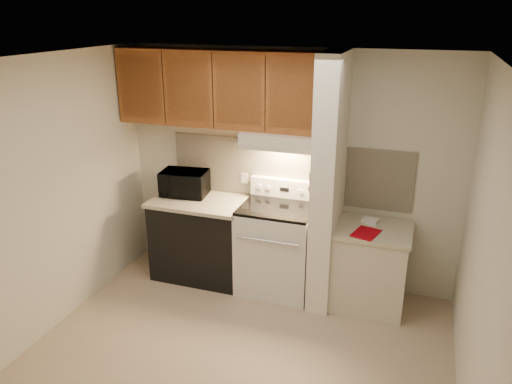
% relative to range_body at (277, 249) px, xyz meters
% --- Properties ---
extents(floor, '(3.60, 3.60, 0.00)m').
position_rel_range_body_xyz_m(floor, '(0.00, -1.16, -0.46)').
color(floor, tan).
rests_on(floor, ground).
extents(ceiling, '(3.60, 3.60, 0.00)m').
position_rel_range_body_xyz_m(ceiling, '(0.00, -1.16, 2.04)').
color(ceiling, white).
rests_on(ceiling, wall_back).
extents(wall_back, '(3.60, 2.50, 0.02)m').
position_rel_range_body_xyz_m(wall_back, '(0.00, 0.34, 0.79)').
color(wall_back, beige).
rests_on(wall_back, floor).
extents(wall_left, '(0.02, 3.00, 2.50)m').
position_rel_range_body_xyz_m(wall_left, '(-1.80, -1.16, 0.79)').
color(wall_left, beige).
rests_on(wall_left, floor).
extents(wall_right, '(0.02, 3.00, 2.50)m').
position_rel_range_body_xyz_m(wall_right, '(1.80, -1.16, 0.79)').
color(wall_right, beige).
rests_on(wall_right, floor).
extents(backsplash, '(2.60, 0.02, 0.63)m').
position_rel_range_body_xyz_m(backsplash, '(0.00, 0.33, 0.78)').
color(backsplash, beige).
rests_on(backsplash, wall_back).
extents(range_body, '(0.76, 0.65, 0.92)m').
position_rel_range_body_xyz_m(range_body, '(0.00, 0.00, 0.00)').
color(range_body, silver).
rests_on(range_body, floor).
extents(oven_window, '(0.50, 0.01, 0.30)m').
position_rel_range_body_xyz_m(oven_window, '(0.00, -0.32, 0.04)').
color(oven_window, black).
rests_on(oven_window, range_body).
extents(oven_handle, '(0.65, 0.02, 0.02)m').
position_rel_range_body_xyz_m(oven_handle, '(0.00, -0.35, 0.26)').
color(oven_handle, silver).
rests_on(oven_handle, range_body).
extents(cooktop, '(0.74, 0.64, 0.03)m').
position_rel_range_body_xyz_m(cooktop, '(0.00, 0.00, 0.48)').
color(cooktop, black).
rests_on(cooktop, range_body).
extents(range_backguard, '(0.76, 0.08, 0.20)m').
position_rel_range_body_xyz_m(range_backguard, '(0.00, 0.28, 0.59)').
color(range_backguard, silver).
rests_on(range_backguard, range_body).
extents(range_display, '(0.10, 0.01, 0.04)m').
position_rel_range_body_xyz_m(range_display, '(0.00, 0.24, 0.59)').
color(range_display, black).
rests_on(range_display, range_backguard).
extents(range_knob_left_outer, '(0.05, 0.02, 0.05)m').
position_rel_range_body_xyz_m(range_knob_left_outer, '(-0.28, 0.24, 0.59)').
color(range_knob_left_outer, silver).
rests_on(range_knob_left_outer, range_backguard).
extents(range_knob_left_inner, '(0.05, 0.02, 0.05)m').
position_rel_range_body_xyz_m(range_knob_left_inner, '(-0.18, 0.24, 0.59)').
color(range_knob_left_inner, silver).
rests_on(range_knob_left_inner, range_backguard).
extents(range_knob_right_inner, '(0.05, 0.02, 0.05)m').
position_rel_range_body_xyz_m(range_knob_right_inner, '(0.18, 0.24, 0.59)').
color(range_knob_right_inner, silver).
rests_on(range_knob_right_inner, range_backguard).
extents(range_knob_right_outer, '(0.05, 0.02, 0.05)m').
position_rel_range_body_xyz_m(range_knob_right_outer, '(0.28, 0.24, 0.59)').
color(range_knob_right_outer, silver).
rests_on(range_knob_right_outer, range_backguard).
extents(dishwasher_front, '(1.00, 0.63, 0.87)m').
position_rel_range_body_xyz_m(dishwasher_front, '(-0.88, 0.01, -0.03)').
color(dishwasher_front, black).
rests_on(dishwasher_front, floor).
extents(left_countertop, '(1.04, 0.67, 0.04)m').
position_rel_range_body_xyz_m(left_countertop, '(-0.88, 0.01, 0.43)').
color(left_countertop, '#BFB597').
rests_on(left_countertop, dishwasher_front).
extents(spoon_rest, '(0.23, 0.10, 0.02)m').
position_rel_range_body_xyz_m(spoon_rest, '(-1.06, 0.21, 0.46)').
color(spoon_rest, black).
rests_on(spoon_rest, left_countertop).
extents(teal_jar, '(0.12, 0.12, 0.11)m').
position_rel_range_body_xyz_m(teal_jar, '(-1.23, -0.02, 0.50)').
color(teal_jar, '#297160').
rests_on(teal_jar, left_countertop).
extents(outlet, '(0.08, 0.01, 0.12)m').
position_rel_range_body_xyz_m(outlet, '(-0.48, 0.32, 0.64)').
color(outlet, beige).
rests_on(outlet, backsplash).
extents(microwave, '(0.54, 0.40, 0.28)m').
position_rel_range_body_xyz_m(microwave, '(-1.10, 0.09, 0.59)').
color(microwave, black).
rests_on(microwave, left_countertop).
extents(partition_pillar, '(0.22, 0.70, 2.50)m').
position_rel_range_body_xyz_m(partition_pillar, '(0.51, -0.01, 0.79)').
color(partition_pillar, white).
rests_on(partition_pillar, floor).
extents(pillar_trim, '(0.01, 0.70, 0.04)m').
position_rel_range_body_xyz_m(pillar_trim, '(0.39, -0.01, 0.84)').
color(pillar_trim, brown).
rests_on(pillar_trim, partition_pillar).
extents(knife_strip, '(0.02, 0.42, 0.04)m').
position_rel_range_body_xyz_m(knife_strip, '(0.39, -0.06, 0.86)').
color(knife_strip, black).
rests_on(knife_strip, partition_pillar).
extents(knife_blade_a, '(0.01, 0.03, 0.16)m').
position_rel_range_body_xyz_m(knife_blade_a, '(0.38, -0.22, 0.76)').
color(knife_blade_a, silver).
rests_on(knife_blade_a, knife_strip).
extents(knife_handle_a, '(0.02, 0.02, 0.10)m').
position_rel_range_body_xyz_m(knife_handle_a, '(0.38, -0.23, 0.91)').
color(knife_handle_a, black).
rests_on(knife_handle_a, knife_strip).
extents(knife_blade_b, '(0.01, 0.04, 0.18)m').
position_rel_range_body_xyz_m(knife_blade_b, '(0.38, -0.12, 0.75)').
color(knife_blade_b, silver).
rests_on(knife_blade_b, knife_strip).
extents(knife_handle_b, '(0.02, 0.02, 0.10)m').
position_rel_range_body_xyz_m(knife_handle_b, '(0.38, -0.13, 0.91)').
color(knife_handle_b, black).
rests_on(knife_handle_b, knife_strip).
extents(knife_blade_c, '(0.01, 0.04, 0.20)m').
position_rel_range_body_xyz_m(knife_blade_c, '(0.38, -0.06, 0.74)').
color(knife_blade_c, silver).
rests_on(knife_blade_c, knife_strip).
extents(knife_handle_c, '(0.02, 0.02, 0.10)m').
position_rel_range_body_xyz_m(knife_handle_c, '(0.38, -0.06, 0.91)').
color(knife_handle_c, black).
rests_on(knife_handle_c, knife_strip).
extents(knife_blade_d, '(0.01, 0.04, 0.16)m').
position_rel_range_body_xyz_m(knife_blade_d, '(0.38, 0.04, 0.76)').
color(knife_blade_d, silver).
rests_on(knife_blade_d, knife_strip).
extents(knife_handle_d, '(0.02, 0.02, 0.10)m').
position_rel_range_body_xyz_m(knife_handle_d, '(0.38, 0.02, 0.91)').
color(knife_handle_d, black).
rests_on(knife_handle_d, knife_strip).
extents(knife_blade_e, '(0.01, 0.04, 0.18)m').
position_rel_range_body_xyz_m(knife_blade_e, '(0.38, 0.09, 0.75)').
color(knife_blade_e, silver).
rests_on(knife_blade_e, knife_strip).
extents(knife_handle_e, '(0.02, 0.02, 0.10)m').
position_rel_range_body_xyz_m(knife_handle_e, '(0.38, 0.11, 0.91)').
color(knife_handle_e, black).
rests_on(knife_handle_e, knife_strip).
extents(oven_mitt, '(0.03, 0.11, 0.25)m').
position_rel_range_body_xyz_m(oven_mitt, '(0.38, 0.17, 0.73)').
color(oven_mitt, slate).
rests_on(oven_mitt, partition_pillar).
extents(right_cab_base, '(0.70, 0.60, 0.81)m').
position_rel_range_body_xyz_m(right_cab_base, '(0.97, -0.01, -0.06)').
color(right_cab_base, beige).
rests_on(right_cab_base, floor).
extents(right_countertop, '(0.74, 0.64, 0.04)m').
position_rel_range_body_xyz_m(right_countertop, '(0.97, -0.01, 0.37)').
color(right_countertop, '#BFB597').
rests_on(right_countertop, right_cab_base).
extents(red_folder, '(0.28, 0.33, 0.01)m').
position_rel_range_body_xyz_m(red_folder, '(0.92, -0.16, 0.39)').
color(red_folder, '#9D020D').
rests_on(red_folder, right_countertop).
extents(white_box, '(0.17, 0.13, 0.04)m').
position_rel_range_body_xyz_m(white_box, '(0.92, 0.13, 0.41)').
color(white_box, white).
rests_on(white_box, right_countertop).
extents(range_hood, '(0.78, 0.44, 0.15)m').
position_rel_range_body_xyz_m(range_hood, '(0.00, 0.12, 1.17)').
color(range_hood, beige).
rests_on(range_hood, upper_cabinets).
extents(hood_lip, '(0.78, 0.04, 0.06)m').
position_rel_range_body_xyz_m(hood_lip, '(0.00, -0.08, 1.12)').
color(hood_lip, beige).
rests_on(hood_lip, range_hood).
extents(upper_cabinets, '(2.18, 0.33, 0.77)m').
position_rel_range_body_xyz_m(upper_cabinets, '(-0.69, 0.17, 1.62)').
color(upper_cabinets, brown).
rests_on(upper_cabinets, wall_back).
extents(cab_door_a, '(0.46, 0.01, 0.63)m').
position_rel_range_body_xyz_m(cab_door_a, '(-1.51, 0.01, 1.62)').
color(cab_door_a, brown).
rests_on(cab_door_a, upper_cabinets).
extents(cab_gap_a, '(0.01, 0.01, 0.73)m').
position_rel_range_body_xyz_m(cab_gap_a, '(-1.23, 0.01, 1.62)').
color(cab_gap_a, black).
rests_on(cab_gap_a, upper_cabinets).
extents(cab_door_b, '(0.46, 0.01, 0.63)m').
position_rel_range_body_xyz_m(cab_door_b, '(-0.96, 0.01, 1.62)').
color(cab_door_b, brown).
rests_on(cab_door_b, upper_cabinets).
extents(cab_gap_b, '(0.01, 0.01, 0.73)m').
position_rel_range_body_xyz_m(cab_gap_b, '(-0.69, 0.01, 1.62)').
color(cab_gap_b, black).
rests_on(cab_gap_b, upper_cabinets).
extents(cab_door_c, '(0.46, 0.01, 0.63)m').
position_rel_range_body_xyz_m(cab_door_c, '(-0.42, 0.01, 1.62)').
color(cab_door_c, brown).
rests_on(cab_door_c, upper_cabinets).
extents(cab_gap_c, '(0.01, 0.01, 0.73)m').
position_rel_range_body_xyz_m(cab_gap_c, '(-0.14, 0.01, 1.62)').
color(cab_gap_c, black).
rests_on(cab_gap_c, upper_cabinets).
extents(cab_door_d, '(0.46, 0.01, 0.63)m').
position_rel_range_body_xyz_m(cab_door_d, '(0.13, 0.01, 1.62)').
color(cab_door_d, brown).
rests_on(cab_door_d, upper_cabinets).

